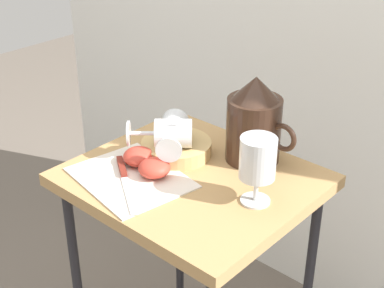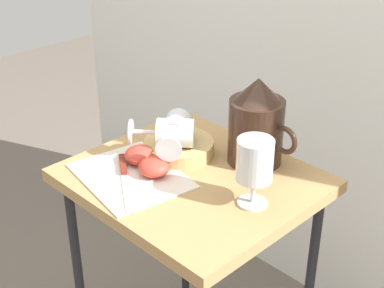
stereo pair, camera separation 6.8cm
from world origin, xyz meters
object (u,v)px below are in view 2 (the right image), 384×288
(wine_glass_upright, at_px, (255,164))
(apple_half_right, at_px, (154,167))
(wine_glass_tipped_far, at_px, (176,130))
(apple_half_left, at_px, (140,155))
(table, at_px, (192,203))
(basket_tray, at_px, (179,148))
(knife, at_px, (124,174))
(wine_glass_tipped_near, at_px, (173,133))
(pitcher, at_px, (256,129))

(wine_glass_upright, distance_m, apple_half_right, 0.25)
(wine_glass_upright, distance_m, wine_glass_tipped_far, 0.27)
(wine_glass_upright, bearing_deg, apple_half_left, -168.56)
(table, relative_size, basket_tray, 4.18)
(apple_half_right, relative_size, knife, 0.36)
(knife, bearing_deg, apple_half_right, 48.82)
(wine_glass_upright, xyz_separation_m, wine_glass_tipped_near, (-0.26, 0.01, -0.03))
(table, height_order, wine_glass_tipped_far, wine_glass_tipped_far)
(table, xyz_separation_m, apple_half_left, (-0.12, -0.05, 0.10))
(table, distance_m, basket_tray, 0.14)
(wine_glass_tipped_far, relative_size, apple_half_left, 2.17)
(pitcher, xyz_separation_m, apple_half_left, (-0.18, -0.20, -0.06))
(pitcher, bearing_deg, wine_glass_upright, -51.54)
(basket_tray, height_order, apple_half_right, apple_half_right)
(table, distance_m, knife, 0.18)
(wine_glass_upright, xyz_separation_m, apple_half_right, (-0.23, -0.07, -0.07))
(basket_tray, relative_size, knife, 0.85)
(wine_glass_upright, distance_m, knife, 0.31)
(basket_tray, xyz_separation_m, wine_glass_tipped_near, (0.01, -0.03, 0.05))
(pitcher, xyz_separation_m, wine_glass_upright, (0.11, -0.14, 0.01))
(pitcher, relative_size, wine_glass_tipped_near, 1.34)
(apple_half_left, height_order, apple_half_right, same)
(table, xyz_separation_m, wine_glass_upright, (0.17, 0.01, 0.17))
(apple_half_right, distance_m, knife, 0.07)
(pitcher, relative_size, apple_half_left, 2.87)
(pitcher, distance_m, wine_glass_tipped_near, 0.19)
(apple_half_right, xyz_separation_m, knife, (-0.05, -0.05, -0.02))
(wine_glass_upright, xyz_separation_m, wine_glass_tipped_far, (-0.27, 0.03, -0.03))
(wine_glass_tipped_near, xyz_separation_m, apple_half_right, (0.03, -0.09, -0.05))
(basket_tray, distance_m, wine_glass_tipped_far, 0.05)
(wine_glass_tipped_near, relative_size, apple_half_right, 2.13)
(wine_glass_upright, height_order, apple_half_left, wine_glass_upright)
(pitcher, bearing_deg, apple_half_left, -131.30)
(table, xyz_separation_m, apple_half_right, (-0.06, -0.06, 0.10))
(wine_glass_tipped_far, xyz_separation_m, apple_half_left, (-0.03, -0.09, -0.04))
(apple_half_left, xyz_separation_m, knife, (0.02, -0.06, -0.02))
(wine_glass_tipped_far, bearing_deg, apple_half_left, -107.52)
(basket_tray, height_order, wine_glass_tipped_far, wine_glass_tipped_far)
(table, relative_size, wine_glass_tipped_far, 4.49)
(wine_glass_upright, xyz_separation_m, knife, (-0.27, -0.12, -0.09))
(pitcher, bearing_deg, apple_half_right, -117.83)
(apple_half_left, bearing_deg, knife, -73.10)
(basket_tray, distance_m, apple_half_left, 0.10)
(apple_half_right, bearing_deg, table, 48.50)
(table, xyz_separation_m, wine_glass_tipped_far, (-0.09, 0.04, 0.15))
(apple_half_right, bearing_deg, wine_glass_tipped_near, 108.24)
(wine_glass_upright, bearing_deg, table, -177.27)
(pitcher, relative_size, wine_glass_tipped_far, 1.32)
(table, distance_m, apple_half_right, 0.13)
(pitcher, height_order, apple_half_left, pitcher)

